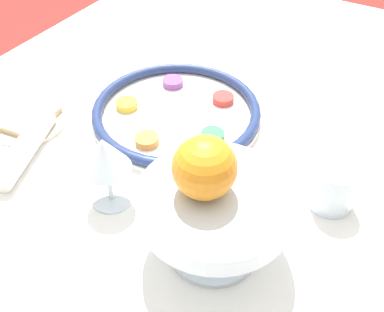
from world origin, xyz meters
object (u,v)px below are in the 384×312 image
(wine_glass, at_px, (105,157))
(napkin_roll, at_px, (25,148))
(bread_plate, at_px, (26,120))
(cup_near, at_px, (334,186))
(fruit_stand, at_px, (215,208))
(orange_fruit, at_px, (204,168))
(seder_plate, at_px, (176,112))

(wine_glass, height_order, napkin_roll, wine_glass)
(bread_plate, xyz_separation_m, cup_near, (-0.09, 0.57, 0.03))
(cup_near, bearing_deg, fruit_stand, -34.89)
(orange_fruit, relative_size, bread_plate, 0.53)
(seder_plate, height_order, fruit_stand, fruit_stand)
(seder_plate, xyz_separation_m, orange_fruit, (0.24, 0.19, 0.14))
(cup_near, bearing_deg, orange_fruit, -37.92)
(wine_glass, xyz_separation_m, fruit_stand, (0.00, 0.19, -0.00))
(napkin_roll, distance_m, cup_near, 0.52)
(napkin_roll, bearing_deg, orange_fruit, 88.10)
(wine_glass, xyz_separation_m, bread_plate, (-0.08, -0.27, -0.09))
(orange_fruit, bearing_deg, wine_glass, -91.78)
(orange_fruit, distance_m, napkin_roll, 0.39)
(seder_plate, height_order, napkin_roll, napkin_roll)
(orange_fruit, bearing_deg, cup_near, 142.08)
(napkin_roll, relative_size, cup_near, 2.41)
(wine_glass, height_order, fruit_stand, wine_glass)
(wine_glass, bearing_deg, napkin_roll, -92.01)
(wine_glass, distance_m, orange_fruit, 0.18)
(seder_plate, xyz_separation_m, napkin_roll, (0.23, -0.17, 0.00))
(orange_fruit, height_order, bread_plate, orange_fruit)
(fruit_stand, relative_size, napkin_roll, 1.12)
(seder_plate, distance_m, napkin_roll, 0.29)
(fruit_stand, distance_m, orange_fruit, 0.07)
(wine_glass, bearing_deg, orange_fruit, 88.22)
(fruit_stand, height_order, cup_near, fruit_stand)
(napkin_roll, bearing_deg, cup_near, 107.87)
(fruit_stand, xyz_separation_m, bread_plate, (-0.08, -0.45, -0.08))
(orange_fruit, distance_m, cup_near, 0.25)
(seder_plate, xyz_separation_m, bread_plate, (0.16, -0.24, -0.01))
(bread_plate, xyz_separation_m, napkin_roll, (0.07, 0.07, 0.01))
(wine_glass, distance_m, bread_plate, 0.29)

